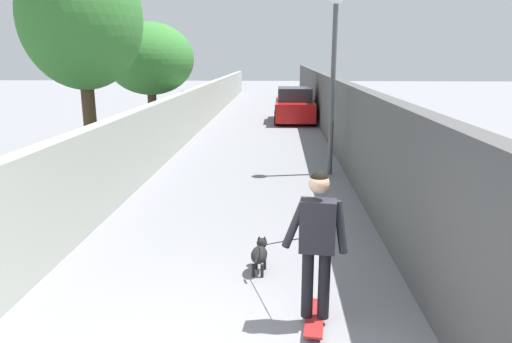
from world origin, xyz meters
name	(u,v)px	position (x,y,z in m)	size (l,w,h in m)	color
ground_plane	(260,135)	(14.00, 0.00, 0.00)	(80.00, 80.00, 0.00)	gray
wall_left	(181,119)	(12.00, 2.57, 0.85)	(48.00, 0.30, 1.70)	#999E93
fence_right	(335,112)	(12.00, -2.57, 1.11)	(48.00, 0.30, 2.22)	#4C4C4C
tree_left_near	(150,59)	(13.00, 3.82, 2.81)	(3.07, 3.07, 4.08)	#473523
tree_left_mid	(81,19)	(7.50, 3.87, 3.75)	(2.80, 2.80, 5.42)	#473523
lamp_post	(334,51)	(7.99, -2.02, 3.03)	(0.36, 0.36, 4.44)	#4C4C51
skateboard	(315,318)	(1.12, -1.15, 0.07)	(0.82, 0.29, 0.08)	maroon
person_skateboarder	(317,234)	(1.12, -1.15, 1.06)	(0.26, 0.72, 1.67)	black
dog	(260,253)	(2.37, -0.48, 0.27)	(1.54, 0.81, 1.06)	black
car_near	(294,106)	(17.71, -1.42, 0.71)	(3.80, 1.80, 1.54)	#B71414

